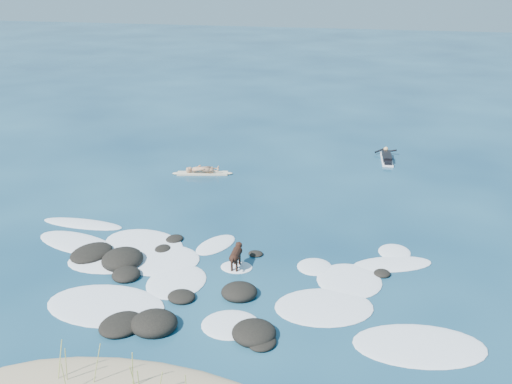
# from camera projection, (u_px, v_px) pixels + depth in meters

# --- Properties ---
(ground) EXTENTS (160.00, 160.00, 0.00)m
(ground) POSITION_uv_depth(u_px,v_px,m) (226.00, 256.00, 20.11)
(ground) COLOR #0A2642
(ground) RESTS_ON ground
(dune_grass) EXTENTS (3.59, 1.46, 1.22)m
(dune_grass) POSITION_uv_depth(u_px,v_px,m) (114.00, 380.00, 13.14)
(dune_grass) COLOR #9EAA52
(dune_grass) RESTS_ON ground
(reef_rocks) EXTENTS (11.28, 6.82, 0.60)m
(reef_rocks) POSITION_uv_depth(u_px,v_px,m) (159.00, 288.00, 17.87)
(reef_rocks) COLOR black
(reef_rocks) RESTS_ON ground
(breaking_foam) EXTENTS (16.46, 7.36, 0.12)m
(breaking_foam) POSITION_uv_depth(u_px,v_px,m) (208.00, 275.00, 18.88)
(breaking_foam) COLOR white
(breaking_foam) RESTS_ON ground
(standing_surfer_rig) EXTENTS (2.95, 1.08, 1.69)m
(standing_surfer_rig) POSITION_uv_depth(u_px,v_px,m) (202.00, 161.00, 27.77)
(standing_surfer_rig) COLOR beige
(standing_surfer_rig) RESTS_ON ground
(paddling_surfer_rig) EXTENTS (1.20, 2.69, 0.46)m
(paddling_surfer_rig) POSITION_uv_depth(u_px,v_px,m) (387.00, 157.00, 30.01)
(paddling_surfer_rig) COLOR white
(paddling_surfer_rig) RESTS_ON ground
(dog) EXTENTS (0.35, 1.28, 0.81)m
(dog) POSITION_uv_depth(u_px,v_px,m) (236.00, 254.00, 19.12)
(dog) COLOR black
(dog) RESTS_ON ground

